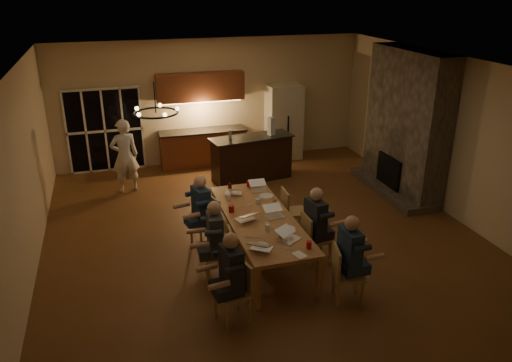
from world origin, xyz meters
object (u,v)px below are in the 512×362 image
at_px(mug_front, 267,227).
at_px(can_right, 274,203).
at_px(chair_right_mid, 317,238).
at_px(person_right_mid, 315,226).
at_px(laptop_d, 275,211).
at_px(bar_bottle, 230,135).
at_px(person_left_mid, 215,241).
at_px(redcup_far, 249,184).
at_px(laptop_b, 290,234).
at_px(dining_table, 260,236).
at_px(redcup_mid, 231,209).
at_px(can_cola, 230,186).
at_px(chair_left_far, 204,222).
at_px(chair_left_near, 232,293).
at_px(chair_right_near, 349,274).
at_px(person_left_far, 201,212).
at_px(bar_blender, 271,126).
at_px(laptop_f, 259,185).
at_px(refrigerator, 284,122).
at_px(chandelier, 156,113).
at_px(mug_back, 228,197).
at_px(mug_mid, 258,201).
at_px(bar_island, 252,158).
at_px(standing_person, 125,156).
at_px(chair_left_mid, 218,256).
at_px(laptop_c, 245,214).
at_px(plate_left, 261,246).
at_px(chair_right_far, 295,211).
at_px(person_left_near, 232,277).
at_px(can_silver, 281,233).
at_px(redcup_near, 309,245).
at_px(laptop_e, 233,188).
at_px(person_right_near, 349,258).
at_px(laptop_a, 262,242).

relative_size(mug_front, can_right, 0.83).
relative_size(chair_right_mid, person_right_mid, 0.64).
bearing_deg(laptop_d, bar_bottle, 85.23).
distance_m(person_left_mid, redcup_far, 2.16).
bearing_deg(laptop_b, laptop_d, 56.67).
height_order(dining_table, redcup_mid, redcup_mid).
xyz_separation_m(redcup_far, can_cola, (-0.38, -0.00, 0.00)).
xyz_separation_m(chair_left_far, redcup_far, (1.04, 0.69, 0.37)).
xyz_separation_m(chair_left_near, chair_right_near, (1.79, -0.03, 0.00)).
xyz_separation_m(dining_table, person_left_far, (-0.90, 0.61, 0.31)).
distance_m(redcup_far, bar_blender, 2.53).
distance_m(chair_right_near, laptop_f, 2.84).
relative_size(chair_right_near, bar_bottle, 3.71).
distance_m(refrigerator, chandelier, 6.52).
bearing_deg(laptop_f, person_left_mid, -123.90).
bearing_deg(mug_back, mug_mid, -34.74).
height_order(bar_island, standing_person, standing_person).
bearing_deg(standing_person, bar_bottle, 165.58).
distance_m(laptop_f, can_right, 0.75).
bearing_deg(chair_left_mid, dining_table, 129.65).
bearing_deg(redcup_mid, laptop_c, -66.91).
xyz_separation_m(laptop_d, plate_left, (-0.52, -0.90, -0.10)).
height_order(chair_right_far, person_left_near, person_left_near).
xyz_separation_m(chair_right_near, can_silver, (-0.78, 0.88, 0.37)).
bearing_deg(bar_blender, chair_left_far, -147.81).
relative_size(plate_left, bar_blender, 0.51).
distance_m(standing_person, laptop_d, 4.37).
height_order(chair_left_mid, can_right, chair_left_mid).
height_order(chair_right_mid, bar_bottle, bar_bottle).
distance_m(chair_right_far, redcup_near, 1.99).
bearing_deg(laptop_e, mug_back, 74.60).
xyz_separation_m(dining_table, redcup_far, (0.19, 1.35, 0.44)).
bearing_deg(person_right_near, redcup_near, 54.14).
xyz_separation_m(person_left_far, laptop_c, (0.64, -0.64, 0.17)).
bearing_deg(redcup_mid, mug_back, 81.75).
relative_size(chair_left_mid, chair_right_far, 1.00).
distance_m(chair_right_near, can_cola, 3.21).
bearing_deg(redcup_mid, plate_left, -83.82).
relative_size(chair_right_far, redcup_near, 7.42).
bearing_deg(laptop_e, person_left_near, 91.40).
distance_m(refrigerator, laptop_a, 6.36).
bearing_deg(can_right, redcup_far, 101.42).
distance_m(chair_right_far, laptop_c, 1.40).
bearing_deg(refrigerator, laptop_b, -108.71).
height_order(chair_right_mid, chandelier, chandelier).
xyz_separation_m(dining_table, chair_right_near, (0.89, -1.64, 0.07)).
xyz_separation_m(can_silver, bar_bottle, (0.23, 4.21, 0.39)).
bearing_deg(person_left_near, mug_front, 132.74).
bearing_deg(mug_front, chair_right_far, 51.08).
bearing_deg(redcup_near, chair_left_far, 123.03).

